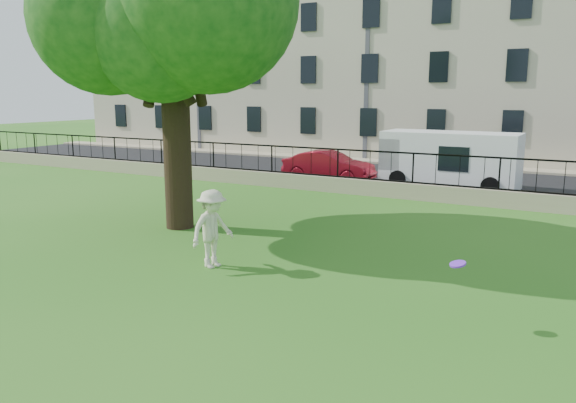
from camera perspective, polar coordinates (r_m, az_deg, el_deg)
The scene contains 10 objects.
ground at distance 10.65m, azimuth -6.86°, elevation -10.39°, with size 120.00×120.00×0.00m, color #296D1A.
retaining_wall at distance 21.14m, azimuth 12.49°, elevation 1.03°, with size 50.00×0.40×0.60m, color tan.
iron_railing at distance 21.02m, azimuth 12.58°, elevation 3.32°, with size 50.00×0.05×1.13m.
street at distance 25.68m, azimuth 15.48°, elevation 1.95°, with size 60.00×9.00×0.01m, color black.
sidewalk at distance 30.70m, azimuth 17.81°, elevation 3.36°, with size 60.00×1.40×0.12m, color tan.
building_row at distance 36.17m, azimuth 20.32°, elevation 15.18°, with size 56.40×10.40×13.80m.
man at distance 12.63m, azimuth -7.70°, elevation -2.76°, with size 1.14×0.66×1.77m, color beige.
frisbee at distance 9.78m, azimuth 16.87°, elevation -6.09°, with size 0.27×0.27×0.03m, color #7B2AF0.
red_sedan at distance 24.89m, azimuth 4.16°, elevation 3.59°, with size 1.41×4.05×1.33m, color maroon.
white_van at distance 24.15m, azimuth 16.12°, elevation 4.09°, with size 5.43×2.12×2.28m, color white.
Camera 1 is at (5.87, -8.00, 3.87)m, focal length 35.00 mm.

